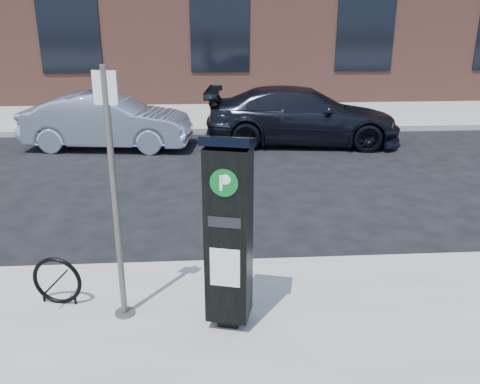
{
  "coord_description": "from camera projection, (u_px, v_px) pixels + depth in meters",
  "views": [
    {
      "loc": [
        -0.53,
        -5.96,
        3.25
      ],
      "look_at": [
        -0.09,
        0.5,
        0.93
      ],
      "focal_mm": 38.0,
      "sensor_mm": 36.0,
      "label": 1
    }
  ],
  "objects": [
    {
      "name": "curb_far",
      "position": [
        225.0,
        131.0,
        14.24
      ],
      "size": [
        60.0,
        0.12,
        0.16
      ],
      "primitive_type": "cube",
      "color": "#9E9B93",
      "rests_on": "ground"
    },
    {
      "name": "parking_kiosk",
      "position": [
        229.0,
        232.0,
        5.0
      ],
      "size": [
        0.56,
        0.52,
        2.04
      ],
      "rotation": [
        0.0,
        0.0,
        -0.26
      ],
      "color": "black",
      "rests_on": "sidewalk_near"
    },
    {
      "name": "sign_pole",
      "position": [
        115.0,
        201.0,
        5.06
      ],
      "size": [
        0.23,
        0.21,
        2.64
      ],
      "rotation": [
        0.0,
        0.0,
        -0.21
      ],
      "color": "#5D5852",
      "rests_on": "sidewalk_near"
    },
    {
      "name": "sidewalk_far",
      "position": [
        219.0,
        97.0,
        19.85
      ],
      "size": [
        60.0,
        12.0,
        0.15
      ],
      "primitive_type": "cube",
      "color": "gray",
      "rests_on": "ground"
    },
    {
      "name": "ground",
      "position": [
        249.0,
        271.0,
        6.72
      ],
      "size": [
        120.0,
        120.0,
        0.0
      ],
      "primitive_type": "plane",
      "color": "black",
      "rests_on": "ground"
    },
    {
      "name": "car_silver",
      "position": [
        107.0,
        121.0,
        12.58
      ],
      "size": [
        4.22,
        1.88,
        1.35
      ],
      "primitive_type": "imported",
      "rotation": [
        0.0,
        0.0,
        1.46
      ],
      "color": "#9FB4CB",
      "rests_on": "ground"
    },
    {
      "name": "car_dark",
      "position": [
        302.0,
        116.0,
        13.03
      ],
      "size": [
        5.13,
        2.6,
        1.43
      ],
      "primitive_type": "imported",
      "rotation": [
        0.0,
        0.0,
        1.45
      ],
      "color": "black",
      "rests_on": "ground"
    },
    {
      "name": "bike_rack",
      "position": [
        57.0,
        281.0,
        5.62
      ],
      "size": [
        0.57,
        0.17,
        0.57
      ],
      "rotation": [
        0.0,
        0.0,
        -0.21
      ],
      "color": "black",
      "rests_on": "sidewalk_near"
    },
    {
      "name": "curb_near",
      "position": [
        250.0,
        266.0,
        6.68
      ],
      "size": [
        60.0,
        0.12,
        0.16
      ],
      "primitive_type": "cube",
      "color": "#9E9B93",
      "rests_on": "ground"
    }
  ]
}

